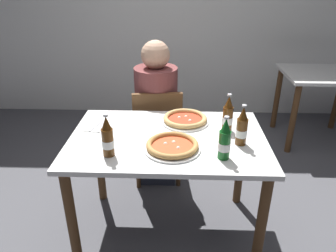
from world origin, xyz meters
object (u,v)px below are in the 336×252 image
Objects in this scene: pizza_marinara_far at (185,119)px; beer_bottle_extra at (242,128)px; diner_seated at (156,117)px; beer_bottle_right at (108,139)px; pizza_margherita_near at (172,146)px; chair_behind_table at (157,131)px; beer_bottle_center at (228,116)px; napkin_with_cutlery at (100,126)px; dining_table_background at (321,88)px; dining_table_main at (168,153)px; beer_bottle_left at (225,141)px.

beer_bottle_extra reaches higher than pizza_marinara_far.
diner_seated is 4.89× the size of beer_bottle_right.
pizza_margherita_near is 1.32× the size of beer_bottle_right.
beer_bottle_extra is at bearing 121.71° from chair_behind_table.
beer_bottle_center is (0.49, -0.56, 0.27)m from diner_seated.
chair_behind_table is 4.04× the size of napkin_with_cutlery.
dining_table_background is 1.88m from pizza_marinara_far.
dining_table_main is 2.10m from dining_table_background.
napkin_with_cutlery is at bearing 164.10° from dining_table_main.
napkin_with_cutlery reaches higher than dining_table_background.
dining_table_background is (1.53, 1.44, -0.04)m from dining_table_main.
pizza_marinara_far is at bearing 78.23° from pizza_margherita_near.
diner_seated is (-0.01, 0.05, 0.10)m from chair_behind_table.
diner_seated is 0.53m from pizza_marinara_far.
diner_seated is at bearing 117.12° from pizza_marinara_far.
beer_bottle_center reaches higher than dining_table_main.
pizza_margherita_near is 0.43m from beer_bottle_center.
beer_bottle_center is (0.37, 0.10, 0.22)m from dining_table_main.
beer_bottle_left is (-1.21, -1.68, 0.26)m from dining_table_background.
dining_table_background is 1.89m from beer_bottle_extra.
diner_seated reaches higher than chair_behind_table.
chair_behind_table is 0.82m from pizza_margherita_near.
diner_seated reaches higher than beer_bottle_right.
beer_bottle_center reaches higher than pizza_margherita_near.
beer_bottle_right and beer_bottle_extra have the same top height.
dining_table_main is 0.20m from pizza_margherita_near.
beer_bottle_extra is at bearing 11.84° from beer_bottle_right.
chair_behind_table is (-0.11, 0.61, -0.15)m from dining_table_main.
pizza_margherita_near is 1.32× the size of beer_bottle_extra.
beer_bottle_left is at bearing -65.78° from pizza_marinara_far.
beer_bottle_extra is (0.54, -0.68, 0.37)m from chair_behind_table.
napkin_with_cutlery is at bearing 178.08° from beer_bottle_center.
chair_behind_table is 0.79m from beer_bottle_center.
beer_bottle_left is (0.28, -0.08, 0.08)m from pizza_margherita_near.
beer_bottle_left is at bearing -25.36° from napkin_with_cutlery.
pizza_margherita_near and pizza_marinara_far have the same top height.
pizza_margherita_near is (0.14, -0.76, 0.29)m from chair_behind_table.
dining_table_main is 0.64m from chair_behind_table.
diner_seated is at bearing -87.38° from chair_behind_table.
pizza_marinara_far is at bearing 112.45° from chair_behind_table.
diner_seated is 3.80× the size of pizza_marinara_far.
pizza_marinara_far is at bearing 156.00° from beer_bottle_center.
dining_table_main is at bearing 102.12° from pizza_margherita_near.
beer_bottle_left is (0.43, -0.89, 0.27)m from diner_seated.
beer_bottle_left is 1.17× the size of napkin_with_cutlery.
pizza_marinara_far is 0.50m from beer_bottle_left.
beer_bottle_center is 1.17× the size of napkin_with_cutlery.
dining_table_main is 1.50× the size of dining_table_background.
dining_table_main is 1.41× the size of chair_behind_table.
beer_bottle_left reaches higher than dining_table_main.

